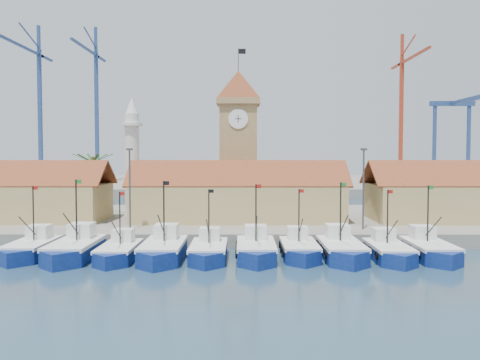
{
  "coord_description": "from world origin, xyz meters",
  "views": [
    {
      "loc": [
        0.51,
        -47.27,
        9.96
      ],
      "look_at": [
        0.25,
        18.0,
        6.69
      ],
      "focal_mm": 40.0,
      "sensor_mm": 36.0,
      "label": 1
    }
  ],
  "objects_px": {
    "boat_0": "(30,250)",
    "minaret": "(132,155)",
    "clock_tower": "(238,139)",
    "boat_5": "(256,251)"
  },
  "relations": [
    {
      "from": "boat_5",
      "to": "minaret",
      "type": "distance_m",
      "value": 31.89
    },
    {
      "from": "boat_5",
      "to": "boat_0",
      "type": "bearing_deg",
      "value": 178.02
    },
    {
      "from": "boat_0",
      "to": "minaret",
      "type": "xyz_separation_m",
      "value": [
        4.7,
        24.81,
        8.98
      ]
    },
    {
      "from": "boat_0",
      "to": "clock_tower",
      "type": "height_order",
      "value": "clock_tower"
    },
    {
      "from": "boat_0",
      "to": "boat_5",
      "type": "xyz_separation_m",
      "value": [
        21.53,
        -0.74,
        0.02
      ]
    },
    {
      "from": "boat_0",
      "to": "minaret",
      "type": "bearing_deg",
      "value": 79.28
    },
    {
      "from": "clock_tower",
      "to": "minaret",
      "type": "height_order",
      "value": "clock_tower"
    },
    {
      "from": "boat_0",
      "to": "minaret",
      "type": "distance_m",
      "value": 26.8
    },
    {
      "from": "clock_tower",
      "to": "minaret",
      "type": "relative_size",
      "value": 1.39
    },
    {
      "from": "boat_0",
      "to": "clock_tower",
      "type": "relative_size",
      "value": 0.42
    }
  ]
}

